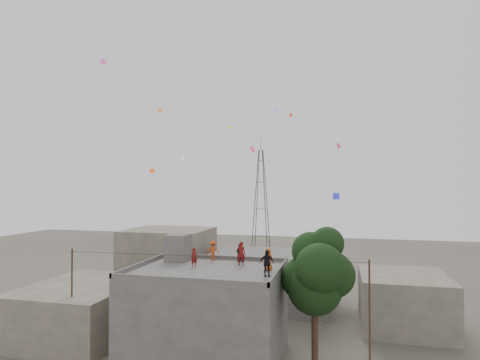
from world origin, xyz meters
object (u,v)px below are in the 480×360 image
object	(u,v)px
transmission_tower	(261,203)
person_red_adult	(241,253)
stair_head_box	(178,248)
person_dark_adult	(267,263)
tree	(317,273)

from	to	relation	value
transmission_tower	person_red_adult	size ratio (longest dim) A/B	11.72
stair_head_box	person_dark_adult	xyz separation A→B (m)	(7.52, -3.72, -0.17)
stair_head_box	tree	distance (m)	10.80
transmission_tower	person_dark_adult	distance (m)	42.01
transmission_tower	person_red_adult	world-z (taller)	transmission_tower
stair_head_box	transmission_tower	distance (m)	37.46
person_dark_adult	tree	bearing A→B (deg)	7.80
person_red_adult	person_dark_adult	distance (m)	3.95
stair_head_box	transmission_tower	xyz separation A→B (m)	(-0.80, 37.40, 1.97)
stair_head_box	person_dark_adult	distance (m)	8.39
stair_head_box	person_dark_adult	size ratio (longest dim) A/B	1.20
tree	transmission_tower	bearing A→B (deg)	106.09
tree	person_red_adult	size ratio (longest dim) A/B	5.33
stair_head_box	person_red_adult	distance (m)	5.13
transmission_tower	person_red_adult	xyz separation A→B (m)	(5.90, -37.99, -2.11)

